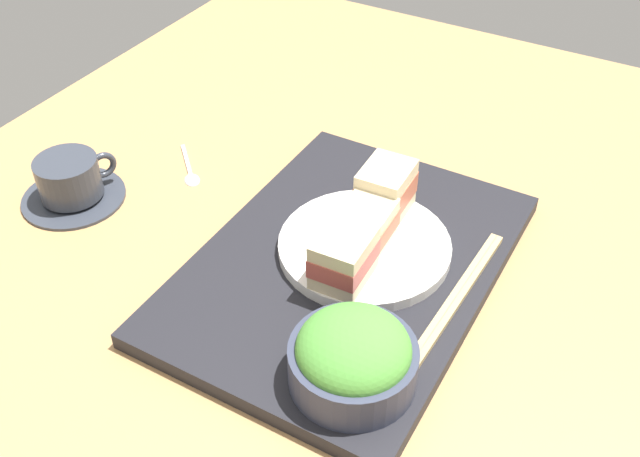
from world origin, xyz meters
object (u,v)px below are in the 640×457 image
object	(u,v)px
salad_bowl	(353,357)
coffee_cup	(71,182)
sandwich_plate	(364,247)
chopsticks_pair	(456,299)
teaspoon	(190,173)
sandwich_middle	(366,226)
sandwich_far	(386,190)
sandwich_near	(344,258)

from	to	relation	value
salad_bowl	coffee_cup	world-z (taller)	salad_bowl
salad_bowl	coffee_cup	xyz separation A→B (cm)	(9.35, 44.23, -2.57)
sandwich_plate	coffee_cup	xyz separation A→B (cm)	(-7.19, 37.09, -0.03)
chopsticks_pair	teaspoon	size ratio (longest dim) A/B	2.92
coffee_cup	sandwich_middle	bearing A→B (deg)	-79.03
sandwich_far	teaspoon	size ratio (longest dim) A/B	0.87
sandwich_far	chopsticks_pair	bearing A→B (deg)	-123.92
sandwich_plate	salad_bowl	xyz separation A→B (cm)	(-16.54, -7.15, 2.54)
sandwich_far	salad_bowl	world-z (taller)	sandwich_far
salad_bowl	sandwich_far	bearing A→B (deg)	18.81
salad_bowl	chopsticks_pair	distance (cm)	15.29
chopsticks_pair	salad_bowl	bearing A→B (deg)	162.06
sandwich_middle	teaspoon	bearing A→B (deg)	81.60
sandwich_near	sandwich_far	world-z (taller)	sandwich_far
sandwich_plate	coffee_cup	world-z (taller)	coffee_cup
sandwich_far	teaspoon	xyz separation A→B (cm)	(-1.99, 26.98, -5.94)
chopsticks_pair	teaspoon	world-z (taller)	chopsticks_pair
salad_bowl	teaspoon	bearing A→B (deg)	59.29
sandwich_middle	sandwich_far	size ratio (longest dim) A/B	1.02
sandwich_far	chopsticks_pair	size ratio (longest dim) A/B	0.30
sandwich_plate	salad_bowl	distance (cm)	18.19
teaspoon	sandwich_middle	bearing A→B (deg)	-98.40
sandwich_plate	sandwich_far	size ratio (longest dim) A/B	2.84
sandwich_plate	sandwich_far	xyz separation A→B (cm)	(6.05, 0.55, 3.69)
sandwich_middle	sandwich_far	distance (cm)	6.11
sandwich_near	salad_bowl	bearing A→B (deg)	-147.80
sandwich_near	sandwich_middle	size ratio (longest dim) A/B	1.01
sandwich_plate	sandwich_far	world-z (taller)	sandwich_far
sandwich_far	coffee_cup	bearing A→B (deg)	109.92
sandwich_plate	sandwich_near	xyz separation A→B (cm)	(-6.05, -0.55, 3.41)
sandwich_plate	sandwich_near	distance (cm)	6.97
sandwich_plate	salad_bowl	bearing A→B (deg)	-156.62
sandwich_plate	chopsticks_pair	distance (cm)	11.99
sandwich_near	chopsticks_pair	bearing A→B (deg)	-71.25
sandwich_middle	sandwich_plate	bearing A→B (deg)	0.00
sandwich_far	coffee_cup	world-z (taller)	sandwich_far
chopsticks_pair	teaspoon	bearing A→B (deg)	80.89
salad_bowl	chopsticks_pair	xyz separation A→B (cm)	(14.30, -4.63, -2.84)
sandwich_far	coffee_cup	size ratio (longest dim) A/B	0.53
sandwich_far	chopsticks_pair	xyz separation A→B (cm)	(-8.29, -12.33, -4.00)
coffee_cup	teaspoon	xyz separation A→B (cm)	(11.25, -9.56, -2.22)
sandwich_plate	teaspoon	bearing A→B (deg)	81.60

